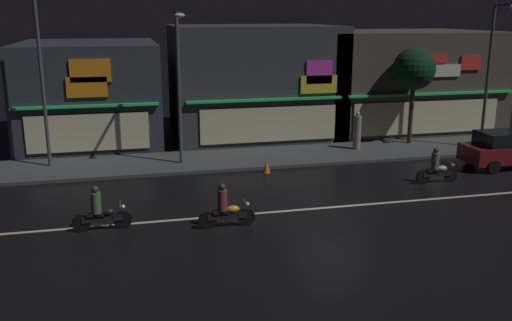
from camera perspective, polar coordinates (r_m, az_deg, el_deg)
name	(u,v)px	position (r m, az deg, el deg)	size (l,w,h in m)	color
ground_plane	(333,207)	(20.80, 7.87, -4.73)	(140.00, 140.00, 0.00)	black
lane_divider_stripe	(333,207)	(20.80, 7.87, -4.71)	(28.53, 0.16, 0.01)	beige
sidewalk_far	(279,156)	(27.55, 2.34, 0.41)	(30.03, 3.86, 0.14)	#424447
storefront_left_block	(253,81)	(32.46, -0.33, 8.06)	(9.00, 7.74, 6.22)	#383A3F
storefront_center_block	(91,92)	(32.43, -16.44, 6.70)	(7.19, 9.11, 5.37)	#2D333D
storefront_right_block	(395,80)	(35.81, 13.91, 7.97)	(10.81, 8.25, 5.85)	#4C443A
streetlamp_west	(40,68)	(26.31, -21.06, 8.76)	(0.44, 1.64, 7.59)	#47494C
streetlamp_mid	(179,76)	(25.39, -7.83, 8.51)	(0.44, 1.64, 6.83)	#47494C
streetlamp_east	(492,65)	(30.69, 22.81, 8.95)	(0.44, 1.64, 7.21)	#47494C
pedestrian_on_sidewalk	(357,132)	(29.03, 10.23, 2.88)	(0.40, 0.40, 1.93)	gray
street_tree	(414,70)	(30.63, 15.76, 8.86)	(2.20, 2.20, 5.03)	#473323
parked_car_near_kerb	(509,148)	(28.24, 24.27, 1.13)	(4.30, 1.98, 1.67)	maroon
motorcycle_lead	(225,209)	(18.56, -3.13, -4.96)	(1.90, 0.60, 1.52)	black
motorcycle_following	(437,168)	(24.49, 17.86, -0.77)	(1.90, 0.60, 1.52)	black
motorcycle_opposite_lane	(100,212)	(18.97, -15.57, -5.05)	(1.90, 0.60, 1.52)	black
traffic_cone	(266,167)	(24.93, 1.07, -0.63)	(0.36, 0.36, 0.55)	orange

